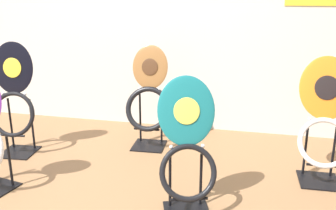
{
  "coord_description": "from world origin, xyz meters",
  "views": [
    {
      "loc": [
        1.14,
        -1.56,
        1.32
      ],
      "look_at": [
        0.56,
        0.92,
        0.55
      ],
      "focal_mm": 40.0,
      "sensor_mm": 36.0,
      "label": 1
    }
  ],
  "objects_px": {
    "toilet_seat_display_woodgrain": "(149,100)",
    "toilet_seat_display_jazz_black": "(14,103)",
    "toilet_seat_display_orange_sun": "(325,123)",
    "toilet_seat_display_teal_sax": "(187,149)"
  },
  "relations": [
    {
      "from": "toilet_seat_display_teal_sax",
      "to": "toilet_seat_display_jazz_black",
      "type": "xyz_separation_m",
      "value": [
        -1.56,
        0.56,
        0.02
      ]
    },
    {
      "from": "toilet_seat_display_teal_sax",
      "to": "toilet_seat_display_jazz_black",
      "type": "bearing_deg",
      "value": 160.23
    },
    {
      "from": "toilet_seat_display_teal_sax",
      "to": "toilet_seat_display_jazz_black",
      "type": "relative_size",
      "value": 0.9
    },
    {
      "from": "toilet_seat_display_orange_sun",
      "to": "toilet_seat_display_woodgrain",
      "type": "bearing_deg",
      "value": 166.88
    },
    {
      "from": "toilet_seat_display_teal_sax",
      "to": "toilet_seat_display_orange_sun",
      "type": "xyz_separation_m",
      "value": [
        0.87,
        0.63,
        0.01
      ]
    },
    {
      "from": "toilet_seat_display_woodgrain",
      "to": "toilet_seat_display_jazz_black",
      "type": "bearing_deg",
      "value": -159.62
    },
    {
      "from": "toilet_seat_display_jazz_black",
      "to": "toilet_seat_display_woodgrain",
      "type": "bearing_deg",
      "value": 20.38
    },
    {
      "from": "toilet_seat_display_jazz_black",
      "to": "toilet_seat_display_orange_sun",
      "type": "bearing_deg",
      "value": 1.6
    },
    {
      "from": "toilet_seat_display_woodgrain",
      "to": "toilet_seat_display_orange_sun",
      "type": "xyz_separation_m",
      "value": [
        1.38,
        -0.32,
        0.01
      ]
    },
    {
      "from": "toilet_seat_display_orange_sun",
      "to": "toilet_seat_display_teal_sax",
      "type": "bearing_deg",
      "value": -144.14
    }
  ]
}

